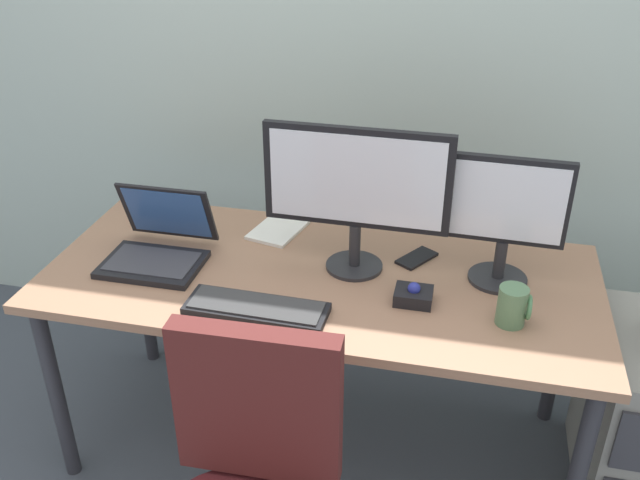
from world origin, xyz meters
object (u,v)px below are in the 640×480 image
at_px(monitor_main, 356,187).
at_px(cell_phone, 417,258).
at_px(trackball_mouse, 413,295).
at_px(coffee_mug, 513,306).
at_px(monitor_side, 507,214).
at_px(laptop, 158,245).
at_px(paper_notepad, 278,230).
at_px(keyboard, 256,308).

relative_size(monitor_main, cell_phone, 3.99).
distance_m(trackball_mouse, coffee_mug, 0.28).
distance_m(trackball_mouse, cell_phone, 0.25).
xyz_separation_m(monitor_main, monitor_side, (0.44, 0.03, -0.05)).
xyz_separation_m(monitor_main, cell_phone, (0.19, 0.10, -0.28)).
bearing_deg(monitor_side, laptop, -174.04).
xyz_separation_m(trackball_mouse, coffee_mug, (0.28, -0.05, 0.03)).
xyz_separation_m(laptop, cell_phone, (0.81, 0.18, -0.05)).
bearing_deg(monitor_main, cell_phone, 26.88).
height_order(laptop, paper_notepad, laptop).
xyz_separation_m(monitor_main, coffee_mug, (0.48, -0.20, -0.22)).
xyz_separation_m(monitor_side, cell_phone, (-0.25, 0.07, -0.22)).
xyz_separation_m(monitor_side, paper_notepad, (-0.75, 0.16, -0.22)).
bearing_deg(monitor_side, monitor_main, -176.69).
relative_size(monitor_side, paper_notepad, 1.94).
bearing_deg(paper_notepad, cell_phone, -9.95).
relative_size(laptop, paper_notepad, 1.49).
bearing_deg(coffee_mug, trackball_mouse, 170.74).
relative_size(monitor_main, coffee_mug, 4.95).
distance_m(monitor_side, cell_phone, 0.35).
bearing_deg(monitor_main, keyboard, -126.83).
xyz_separation_m(monitor_side, keyboard, (-0.67, -0.33, -0.21)).
distance_m(monitor_main, keyboard, 0.46).
distance_m(monitor_main, trackball_mouse, 0.36).
bearing_deg(monitor_main, laptop, -172.17).
bearing_deg(trackball_mouse, laptop, 175.51).
bearing_deg(keyboard, paper_notepad, 98.80).
distance_m(keyboard, cell_phone, 0.58).
relative_size(monitor_side, laptop, 1.30).
distance_m(laptop, coffee_mug, 1.11).
bearing_deg(paper_notepad, monitor_side, -11.82).
distance_m(monitor_side, laptop, 1.09).
bearing_deg(laptop, monitor_side, 5.96).
bearing_deg(cell_phone, coffee_mug, -11.98).
distance_m(keyboard, coffee_mug, 0.72).
distance_m(monitor_side, keyboard, 0.78).
bearing_deg(keyboard, trackball_mouse, 19.54).
distance_m(monitor_main, coffee_mug, 0.57).
xyz_separation_m(trackball_mouse, cell_phone, (-0.01, 0.25, -0.02)).
bearing_deg(trackball_mouse, monitor_main, 143.45).
bearing_deg(keyboard, coffee_mug, 8.65).
bearing_deg(coffee_mug, laptop, 174.31).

